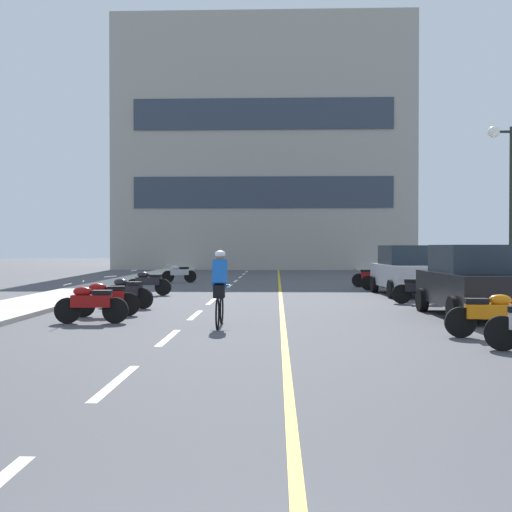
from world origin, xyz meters
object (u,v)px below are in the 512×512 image
motorcycle_4 (490,314)px  motorcycle_5 (91,303)px  parked_car_mid (406,270)px  motorcycle_9 (148,282)px  street_lamp_mid (512,174)px  cyclist_rider (220,287)px  motorcycle_10 (382,279)px  motorcycle_11 (372,276)px  motorcycle_6 (105,298)px  motorcycle_8 (420,289)px  parked_car_near (471,281)px  motorcycle_12 (179,273)px  motorcycle_7 (126,292)px

motorcycle_4 → motorcycle_5: size_ratio=1.00×
parked_car_mid → motorcycle_9: (-9.38, -0.35, -0.44)m
street_lamp_mid → parked_car_mid: size_ratio=1.24×
motorcycle_5 → motorcycle_9: 8.34m
motorcycle_9 → cyclist_rider: 9.41m
motorcycle_5 → motorcycle_10: 14.08m
motorcycle_5 → motorcycle_11: same height
motorcycle_6 → motorcycle_9: size_ratio=0.98×
motorcycle_8 → motorcycle_10: 6.01m
motorcycle_11 → cyclist_rider: cyclist_rider is taller
motorcycle_4 → motorcycle_5: 8.66m
parked_car_near → cyclist_rider: parked_car_near is taller
motorcycle_4 → motorcycle_9: (-8.81, 10.34, 0.00)m
motorcycle_6 → motorcycle_10: bearing=48.6°
motorcycle_5 → motorcycle_9: bearing=92.7°
parked_car_near → motorcycle_8: bearing=97.0°
street_lamp_mid → motorcycle_5: (-11.46, -5.11, -3.53)m
motorcycle_6 → motorcycle_11: size_ratio=0.98×
motorcycle_11 → motorcycle_12: same height
motorcycle_6 → street_lamp_mid: bearing=17.7°
motorcycle_6 → motorcycle_12: size_ratio=1.01×
motorcycle_11 → motorcycle_12: bearing=160.5°
cyclist_rider → motorcycle_12: bearing=101.9°
motorcycle_5 → cyclist_rider: bearing=-8.2°
motorcycle_9 → motorcycle_10: bearing=17.7°
motorcycle_6 → motorcycle_11: bearing=53.9°
parked_car_near → motorcycle_6: size_ratio=2.55×
motorcycle_5 → motorcycle_7: (-0.05, 3.59, 0.00)m
motorcycle_6 → motorcycle_7: (0.01, 2.16, 0.00)m
motorcycle_10 → cyclist_rider: (-5.54, -11.62, 0.41)m
motorcycle_7 → motorcycle_10: same height
parked_car_mid → motorcycle_12: parked_car_mid is taller
parked_car_mid → motorcycle_7: 10.38m
motorcycle_9 → motorcycle_10: size_ratio=1.00×
motorcycle_5 → parked_car_mid: bearing=44.0°
parked_car_near → motorcycle_7: bearing=167.8°
motorcycle_4 → motorcycle_12: 20.30m
cyclist_rider → motorcycle_11: bearing=68.2°
street_lamp_mid → motorcycle_9: 12.78m
motorcycle_8 → cyclist_rider: bearing=-135.4°
street_lamp_mid → motorcycle_10: 7.60m
motorcycle_9 → motorcycle_12: 7.89m
motorcycle_5 → motorcycle_12: (-0.50, 16.22, 0.00)m
motorcycle_8 → motorcycle_12: same height
motorcycle_8 → motorcycle_10: bearing=91.5°
parked_car_mid → motorcycle_5: bearing=-136.0°
parked_car_near → motorcycle_11: (-0.73, 11.46, -0.44)m
parked_car_mid → motorcycle_10: size_ratio=2.52×
parked_car_mid → motorcycle_9: parked_car_mid is taller
parked_car_mid → cyclist_rider: size_ratio=2.42×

